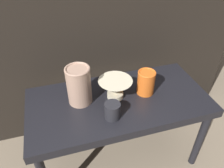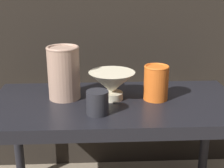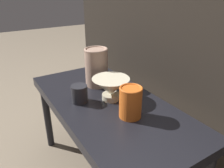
{
  "view_description": "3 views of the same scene",
  "coord_description": "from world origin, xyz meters",
  "views": [
    {
      "loc": [
        -0.24,
        -0.71,
        1.08
      ],
      "look_at": [
        -0.04,
        -0.01,
        0.52
      ],
      "focal_mm": 35.0,
      "sensor_mm": 36.0,
      "label": 1
    },
    {
      "loc": [
        -0.06,
        -0.95,
        0.8
      ],
      "look_at": [
        -0.01,
        0.01,
        0.47
      ],
      "focal_mm": 50.0,
      "sensor_mm": 36.0,
      "label": 2
    },
    {
      "loc": [
        0.67,
        -0.4,
        0.85
      ],
      "look_at": [
        0.02,
        0.0,
        0.5
      ],
      "focal_mm": 35.0,
      "sensor_mm": 36.0,
      "label": 3
    }
  ],
  "objects": [
    {
      "name": "table",
      "position": [
        0.0,
        0.0,
        0.37
      ],
      "size": [
        0.82,
        0.4,
        0.42
      ],
      "color": "black",
      "rests_on": "ground_plane"
    },
    {
      "name": "couch_backdrop",
      "position": [
        0.0,
        0.54,
        0.42
      ],
      "size": [
        1.63,
        0.5,
        0.85
      ],
      "color": "black",
      "rests_on": "ground_plane"
    },
    {
      "name": "bowl",
      "position": [
        -0.01,
        0.02,
        0.47
      ],
      "size": [
        0.15,
        0.15,
        0.09
      ],
      "color": "beige",
      "rests_on": "table"
    },
    {
      "name": "vase_textured_left",
      "position": [
        -0.17,
        0.04,
        0.51
      ],
      "size": [
        0.11,
        0.11,
        0.18
      ],
      "color": "tan",
      "rests_on": "table"
    },
    {
      "name": "vase_colorful_right",
      "position": [
        0.13,
        0.01,
        0.48
      ],
      "size": [
        0.08,
        0.08,
        0.12
      ],
      "color": "orange",
      "rests_on": "table"
    },
    {
      "name": "cup",
      "position": [
        -0.06,
        -0.1,
        0.45
      ],
      "size": [
        0.07,
        0.07,
        0.07
      ],
      "color": "#232328",
      "rests_on": "table"
    }
  ]
}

